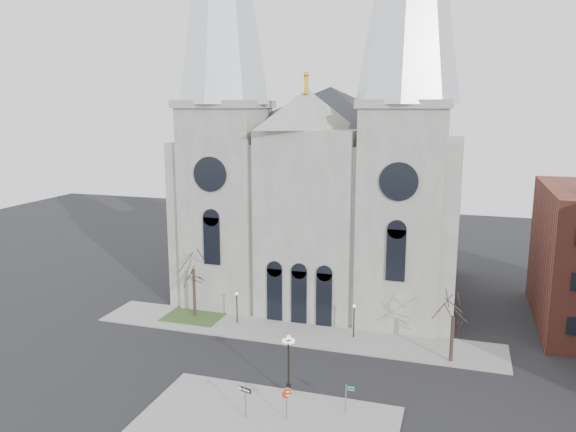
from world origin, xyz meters
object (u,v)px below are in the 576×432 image
(one_way_sign, at_px, (245,396))
(street_name_sign, at_px, (347,396))
(globe_lamp, at_px, (288,357))
(stop_sign, at_px, (287,397))

(one_way_sign, height_order, street_name_sign, one_way_sign)
(globe_lamp, bearing_deg, street_name_sign, -15.76)
(one_way_sign, distance_m, street_name_sign, 7.27)
(globe_lamp, relative_size, street_name_sign, 2.19)
(globe_lamp, distance_m, street_name_sign, 5.29)
(stop_sign, height_order, one_way_sign, one_way_sign)
(stop_sign, distance_m, street_name_sign, 4.44)
(stop_sign, bearing_deg, one_way_sign, 173.17)
(globe_lamp, distance_m, one_way_sign, 4.75)
(globe_lamp, xyz_separation_m, one_way_sign, (-1.89, -4.14, -1.37))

